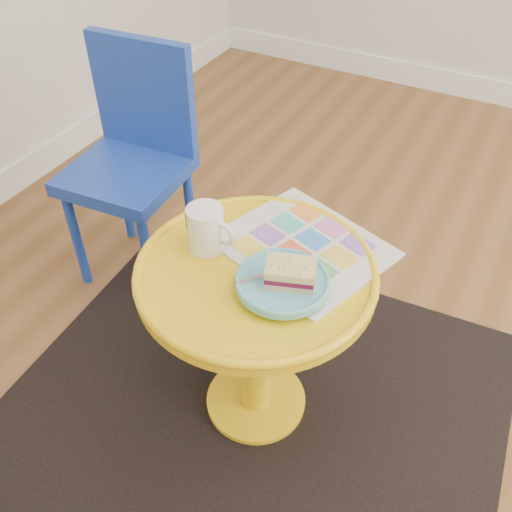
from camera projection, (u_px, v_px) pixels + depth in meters
The scene contains 10 objects.
floor at pixel (508, 457), 1.46m from camera, with size 4.00×4.00×0.00m, color brown.
room_walls at pixel (313, 156), 2.43m from camera, with size 4.00×4.00×4.00m.
rug at pixel (256, 402), 1.58m from camera, with size 1.30×1.10×0.01m, color black.
side_table at pixel (256, 314), 1.34m from camera, with size 0.53×0.53×0.51m.
chair at pixel (134, 151), 1.75m from camera, with size 0.36×0.36×0.76m.
newspaper at pixel (303, 247), 1.30m from camera, with size 0.35×0.30×0.01m, color silver.
mug at pixel (206, 228), 1.26m from camera, with size 0.12×0.08×0.11m.
plate at pixel (282, 283), 1.19m from camera, with size 0.20×0.20×0.02m.
cake_slice at pixel (291, 273), 1.17m from camera, with size 0.12×0.10×0.05m.
fork at pixel (269, 274), 1.19m from camera, with size 0.10×0.12×0.00m.
Camera 1 is at (-0.22, -0.97, 1.36)m, focal length 40.00 mm.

